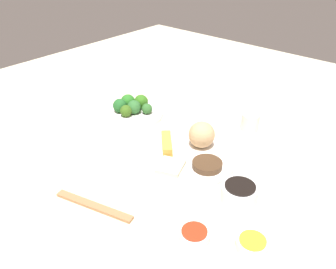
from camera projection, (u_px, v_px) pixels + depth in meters
tabletop at (185, 164)px, 1.01m from camera, size 2.20×2.20×0.02m
main_plate at (187, 159)px, 1.00m from camera, size 0.28×0.28×0.02m
rice_scoop at (202, 135)px, 1.02m from camera, size 0.08×0.08×0.08m
spring_roll at (167, 144)px, 1.02m from camera, size 0.09×0.09×0.03m
crab_rangoon_wonton at (171, 167)px, 0.94m from camera, size 0.09×0.09×0.01m
stir_fry_heap at (208, 164)px, 0.95m from camera, size 0.08×0.08×0.02m
broccoli_plate at (134, 114)px, 1.23m from camera, size 0.20×0.20×0.01m
broccoli_floret_0 at (134, 107)px, 1.21m from camera, size 0.05×0.05×0.05m
broccoli_floret_1 at (128, 101)px, 1.24m from camera, size 0.05×0.05×0.05m
broccoli_floret_2 at (126, 111)px, 1.19m from camera, size 0.04×0.04×0.04m
broccoli_floret_3 at (147, 109)px, 1.21m from camera, size 0.04×0.04×0.04m
broccoli_floret_4 at (141, 102)px, 1.24m from camera, size 0.05×0.05×0.05m
broccoli_floret_5 at (120, 106)px, 1.22m from camera, size 0.05×0.05×0.05m
soy_sauce_bowl at (239, 193)px, 0.85m from camera, size 0.09×0.09×0.04m
soy_sauce_bowl_liquid at (240, 186)px, 0.84m from camera, size 0.07×0.07×0.00m
sauce_ramekin_hot_mustard at (252, 245)px, 0.73m from camera, size 0.07×0.07×0.02m
sauce_ramekin_hot_mustard_liquid at (253, 240)px, 0.72m from camera, size 0.06×0.06×0.00m
sauce_ramekin_sweet_and_sour at (194, 235)px, 0.75m from camera, size 0.07×0.07×0.02m
sauce_ramekin_sweet_and_sour_liquid at (194, 231)px, 0.74m from camera, size 0.06×0.06×0.00m
teacup at (250, 122)px, 1.14m from camera, size 0.06×0.06×0.06m
chopsticks_pair at (94, 206)px, 0.84m from camera, size 0.21×0.07×0.01m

